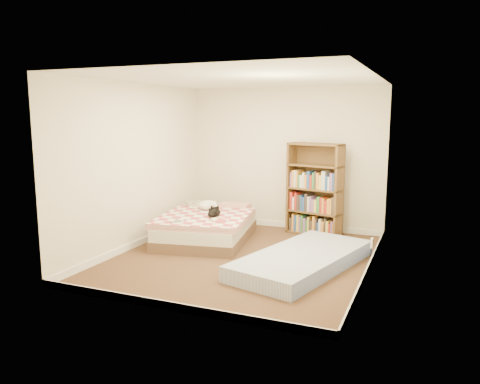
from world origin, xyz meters
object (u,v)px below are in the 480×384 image
at_px(bed, 208,226).
at_px(floor_mattress, 303,260).
at_px(white_dog, 208,205).
at_px(bookshelf, 315,201).
at_px(black_cat, 215,213).

height_order(bed, floor_mattress, bed).
height_order(floor_mattress, white_dog, white_dog).
height_order(bookshelf, black_cat, bookshelf).
xyz_separation_m(bed, floor_mattress, (1.80, -0.77, -0.12)).
bearing_deg(floor_mattress, black_cat, 174.48).
xyz_separation_m(black_cat, white_dog, (-0.34, 0.42, 0.02)).
height_order(bed, bookshelf, bookshelf).
distance_m(bookshelf, white_dog, 1.82).
distance_m(bed, floor_mattress, 1.96).
bearing_deg(bed, bookshelf, 24.09).
bearing_deg(floor_mattress, white_dog, 167.25).
height_order(bookshelf, floor_mattress, bookshelf).
height_order(bookshelf, white_dog, bookshelf).
relative_size(black_cat, white_dog, 1.40).
height_order(bed, black_cat, black_cat).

